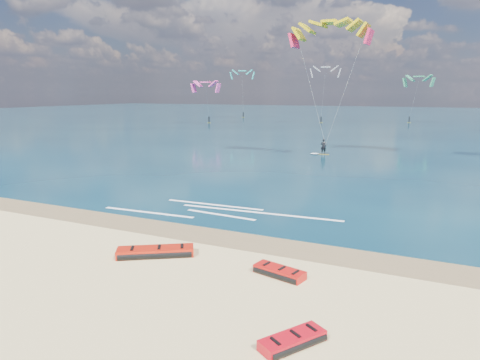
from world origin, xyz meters
name	(u,v)px	position (x,y,z in m)	size (l,w,h in m)	color
ground	(321,146)	(0.00, 40.00, 0.00)	(320.00, 320.00, 0.00)	tan
wet_sand_strip	(149,226)	(0.00, 3.00, 0.00)	(320.00, 2.40, 0.01)	brown
sea	(381,119)	(0.00, 104.00, 0.02)	(320.00, 200.00, 0.04)	#0A293B
packed_kite_left	(156,256)	(2.80, -0.32, 0.00)	(3.45, 1.20, 0.44)	red
packed_kite_mid	(279,276)	(8.30, -0.04, 0.00)	(2.19, 1.02, 0.37)	red
packed_kite_right	(292,345)	(10.15, -4.22, 0.00)	(2.13, 0.98, 0.36)	red
kitesurfer_main	(327,81)	(2.75, 30.20, 8.04)	(8.11, 5.71, 15.09)	gold
shoreline_foam	(217,211)	(1.99, 6.93, 0.04)	(13.67, 3.62, 0.01)	white
distant_kites	(332,99)	(-7.66, 79.41, 5.47)	(69.66, 25.87, 12.34)	red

